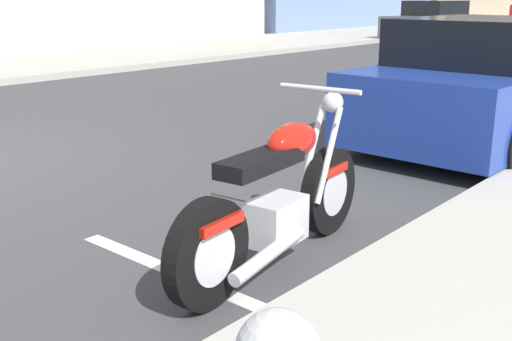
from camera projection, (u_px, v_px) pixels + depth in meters
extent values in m
cube|color=#ADA89E|center=(217.00, 47.00, 19.82)|extent=(120.00, 5.00, 0.14)
cube|color=silver|center=(195.00, 280.00, 3.89)|extent=(0.12, 2.20, 0.01)
cylinder|color=black|center=(329.00, 191.00, 4.60)|extent=(0.65, 0.17, 0.65)
cylinder|color=silver|center=(329.00, 191.00, 4.60)|extent=(0.37, 0.16, 0.36)
cylinder|color=black|center=(207.00, 254.00, 3.49)|extent=(0.65, 0.17, 0.65)
cylinder|color=silver|center=(207.00, 254.00, 3.49)|extent=(0.37, 0.16, 0.36)
cube|color=silver|center=(276.00, 220.00, 4.05)|extent=(0.42, 0.30, 0.30)
cube|color=black|center=(261.00, 162.00, 3.79)|extent=(0.70, 0.29, 0.10)
ellipsoid|color=#B7190F|center=(292.00, 141.00, 4.05)|extent=(0.50, 0.29, 0.24)
cube|color=#B7190F|center=(212.00, 222.00, 3.48)|extent=(0.38, 0.22, 0.06)
cube|color=#B7190F|center=(328.00, 168.00, 4.54)|extent=(0.33, 0.19, 0.06)
cylinder|color=silver|center=(311.00, 152.00, 4.44)|extent=(0.34, 0.08, 0.65)
cylinder|color=silver|center=(329.00, 155.00, 4.36)|extent=(0.34, 0.08, 0.65)
cylinder|color=silver|center=(320.00, 89.00, 4.24)|extent=(0.10, 0.62, 0.04)
sphere|color=silver|center=(333.00, 102.00, 4.43)|extent=(0.15, 0.15, 0.15)
cylinder|color=silver|center=(268.00, 254.00, 3.76)|extent=(0.71, 0.16, 0.16)
cube|color=navy|center=(488.00, 95.00, 7.48)|extent=(4.22, 1.87, 0.78)
cube|color=black|center=(487.00, 41.00, 7.17)|extent=(2.03, 1.68, 0.52)
cylinder|color=black|center=(469.00, 95.00, 9.06)|extent=(0.62, 0.23, 0.62)
cylinder|color=black|center=(367.00, 123.00, 7.08)|extent=(0.62, 0.23, 0.62)
cylinder|color=black|center=(511.00, 145.00, 6.04)|extent=(0.62, 0.23, 0.62)
cube|color=#4C515B|center=(432.00, 26.00, 23.51)|extent=(4.70, 2.08, 0.77)
cube|color=black|center=(436.00, 8.00, 23.45)|extent=(2.35, 1.76, 0.54)
cylinder|color=black|center=(429.00, 35.00, 22.02)|extent=(0.64, 0.27, 0.62)
cylinder|color=black|center=(391.00, 33.00, 23.09)|extent=(0.64, 0.27, 0.62)
cylinder|color=black|center=(470.00, 31.00, 24.07)|extent=(0.64, 0.27, 0.62)
cylinder|color=black|center=(433.00, 30.00, 25.14)|extent=(0.64, 0.27, 0.62)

